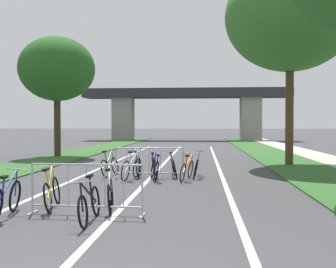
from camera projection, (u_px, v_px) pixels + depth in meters
grass_verge_left at (76, 154)px, 24.96m from camera, size 2.68×51.57×0.05m
grass_verge_right at (272, 155)px, 24.01m from camera, size 2.68×51.57×0.05m
sidewalk_path_right at (313, 155)px, 23.82m from camera, size 1.95×51.57×0.08m
lane_stripe_center at (162, 165)px, 18.33m from camera, size 0.14×29.84×0.01m
lane_stripe_right_lane at (218, 166)px, 18.13m from camera, size 0.14×29.84×0.01m
lane_stripe_left_lane at (108, 165)px, 18.53m from camera, size 0.14×29.84×0.01m
overpass_bridge at (186, 103)px, 45.83m from camera, size 22.74×3.42×5.71m
tree_left_cypress_far at (57, 69)px, 22.89m from camera, size 4.19×4.19×6.68m
tree_right_maple_mid at (290, 16)px, 18.14m from camera, size 5.71×5.71×9.01m
crowd_barrier_nearest at (86, 190)px, 8.37m from camera, size 2.37×0.52×1.05m
crowd_barrier_second at (149, 163)px, 14.05m from camera, size 2.38×0.58×1.05m
bicycle_white_0 at (132, 168)px, 13.72m from camera, size 0.67×1.68×0.99m
bicycle_purple_1 at (155, 169)px, 13.48m from camera, size 0.53×1.66×1.03m
bicycle_silver_2 at (196, 166)px, 14.41m from camera, size 0.45×1.61×1.00m
bicycle_red_3 at (173, 166)px, 14.50m from camera, size 0.60×1.73×0.95m
bicycle_black_4 at (89, 204)px, 7.78m from camera, size 0.44×1.66×0.87m
bicycle_yellow_5 at (52, 192)px, 8.99m from camera, size 0.65×1.67×0.94m
bicycle_teal_6 at (139, 166)px, 14.51m from camera, size 0.50×1.64×0.98m
bicycle_green_7 at (110, 166)px, 14.58m from camera, size 0.55×1.64×0.92m
bicycle_orange_8 at (187, 169)px, 13.56m from camera, size 0.68×1.64×0.88m
bicycle_blue_9 at (6, 199)px, 8.13m from camera, size 0.44×1.76×0.94m
bicycle_white_10 at (110, 193)px, 8.85m from camera, size 0.57×1.65×0.95m
bicycle_purple_11 at (154, 166)px, 14.48m from camera, size 0.67×1.70×1.01m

